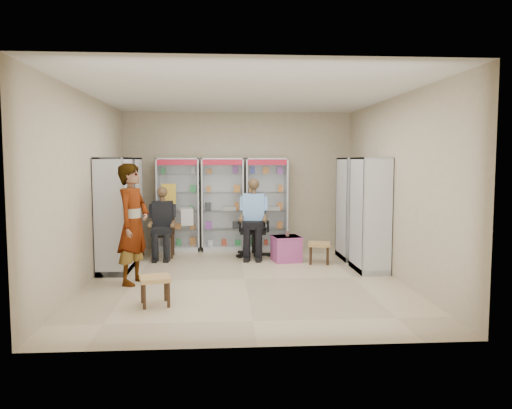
{
  "coord_description": "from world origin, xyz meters",
  "views": [
    {
      "loc": [
        -0.37,
        -8.06,
        1.95
      ],
      "look_at": [
        0.24,
        0.7,
        1.17
      ],
      "focal_mm": 35.0,
      "sensor_mm": 36.0,
      "label": 1
    }
  ],
  "objects": [
    {
      "name": "cabinet_back_left",
      "position": [
        -1.3,
        2.73,
        1.0
      ],
      "size": [
        0.9,
        0.5,
        2.0
      ],
      "primitive_type": "cube",
      "color": "silver",
      "rests_on": "floor"
    },
    {
      "name": "floor",
      "position": [
        0.0,
        0.0,
        0.0
      ],
      "size": [
        6.0,
        6.0,
        0.0
      ],
      "primitive_type": "plane",
      "color": "tan",
      "rests_on": "ground"
    },
    {
      "name": "cabinet_back_right",
      "position": [
        0.6,
        2.73,
        1.0
      ],
      "size": [
        0.9,
        0.5,
        2.0
      ],
      "primitive_type": "cube",
      "color": "#BABCC2",
      "rests_on": "floor"
    },
    {
      "name": "seated_shopkeeper",
      "position": [
        0.27,
        1.88,
        0.74
      ],
      "size": [
        0.57,
        0.73,
        1.49
      ],
      "primitive_type": null,
      "rotation": [
        0.0,
        0.0,
        -0.12
      ],
      "color": "#7194E1",
      "rests_on": "floor"
    },
    {
      "name": "cabinet_left_far",
      "position": [
        -2.23,
        1.8,
        1.0
      ],
      "size": [
        0.9,
        0.5,
        2.0
      ],
      "primitive_type": "cube",
      "rotation": [
        0.0,
        0.0,
        -1.57
      ],
      "color": "#9D9EA4",
      "rests_on": "floor"
    },
    {
      "name": "tea_glass",
      "position": [
        0.9,
        1.42,
        0.54
      ],
      "size": [
        0.07,
        0.07,
        0.11
      ],
      "primitive_type": "cylinder",
      "color": "#521E07",
      "rests_on": "pink_trunk"
    },
    {
      "name": "room_shell",
      "position": [
        0.0,
        0.0,
        1.97
      ],
      "size": [
        5.02,
        6.02,
        3.01
      ],
      "color": "tan",
      "rests_on": "ground"
    },
    {
      "name": "office_chair",
      "position": [
        0.27,
        1.93,
        0.58
      ],
      "size": [
        0.71,
        0.71,
        1.17
      ],
      "primitive_type": "cube",
      "rotation": [
        0.0,
        0.0,
        -0.12
      ],
      "color": "black",
      "rests_on": "floor"
    },
    {
      "name": "pink_trunk",
      "position": [
        0.87,
        1.41,
        0.24
      ],
      "size": [
        0.58,
        0.57,
        0.49
      ],
      "primitive_type": "cube",
      "rotation": [
        0.0,
        0.0,
        0.17
      ],
      "color": "#B8497B",
      "rests_on": "floor"
    },
    {
      "name": "cabinet_left_near",
      "position": [
        -2.23,
        0.7,
        1.0
      ],
      "size": [
        0.9,
        0.5,
        2.0
      ],
      "primitive_type": "cube",
      "rotation": [
        0.0,
        0.0,
        -1.57
      ],
      "color": "silver",
      "rests_on": "floor"
    },
    {
      "name": "cabinet_right_near",
      "position": [
        2.23,
        0.5,
        1.0
      ],
      "size": [
        0.9,
        0.5,
        2.0
      ],
      "primitive_type": "cube",
      "rotation": [
        0.0,
        0.0,
        1.57
      ],
      "color": "#B0B3B8",
      "rests_on": "floor"
    },
    {
      "name": "wooden_chair",
      "position": [
        -1.55,
        2.0,
        0.47
      ],
      "size": [
        0.42,
        0.42,
        0.94
      ],
      "primitive_type": "cube",
      "color": "black",
      "rests_on": "floor"
    },
    {
      "name": "cabinet_back_mid",
      "position": [
        -0.35,
        2.73,
        1.0
      ],
      "size": [
        0.9,
        0.5,
        2.0
      ],
      "primitive_type": "cube",
      "color": "#A6A8AD",
      "rests_on": "floor"
    },
    {
      "name": "woven_stool_b",
      "position": [
        -1.27,
        -1.39,
        0.2
      ],
      "size": [
        0.47,
        0.47,
        0.39
      ],
      "primitive_type": "cube",
      "rotation": [
        0.0,
        0.0,
        0.23
      ],
      "color": "#A38145",
      "rests_on": "floor"
    },
    {
      "name": "standing_man",
      "position": [
        -1.76,
        -0.16,
        0.95
      ],
      "size": [
        0.66,
        0.81,
        1.9
      ],
      "primitive_type": "imported",
      "rotation": [
        0.0,
        0.0,
        1.23
      ],
      "color": "gray",
      "rests_on": "floor"
    },
    {
      "name": "seated_customer",
      "position": [
        -1.55,
        1.95,
        0.67
      ],
      "size": [
        0.44,
        0.6,
        1.34
      ],
      "primitive_type": null,
      "color": "black",
      "rests_on": "floor"
    },
    {
      "name": "cabinet_right_far",
      "position": [
        2.23,
        1.6,
        1.0
      ],
      "size": [
        0.9,
        0.5,
        2.0
      ],
      "primitive_type": "cube",
      "rotation": [
        0.0,
        0.0,
        1.57
      ],
      "color": "silver",
      "rests_on": "floor"
    },
    {
      "name": "woven_stool_a",
      "position": [
        1.47,
        1.17,
        0.2
      ],
      "size": [
        0.47,
        0.47,
        0.4
      ],
      "primitive_type": "cube",
      "rotation": [
        0.0,
        0.0,
        -0.2
      ],
      "color": "#AD7449",
      "rests_on": "floor"
    }
  ]
}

